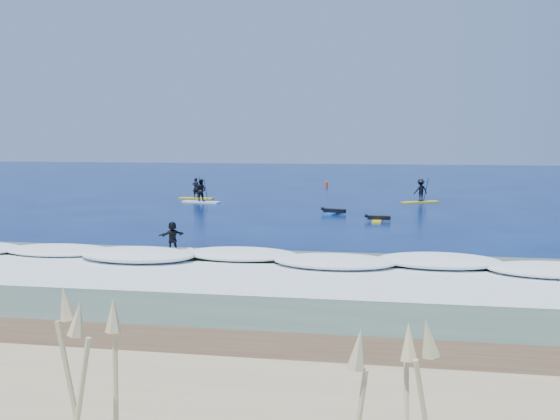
% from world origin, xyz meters
% --- Properties ---
extents(ground, '(160.00, 160.00, 0.00)m').
position_xyz_m(ground, '(0.00, 0.00, 0.00)').
color(ground, '#030D40').
rests_on(ground, ground).
extents(wet_sand_strip, '(90.00, 5.00, 0.08)m').
position_xyz_m(wet_sand_strip, '(0.00, -21.50, 0.00)').
color(wet_sand_strip, '#473221').
rests_on(wet_sand_strip, ground).
extents(shallow_water, '(90.00, 13.00, 0.01)m').
position_xyz_m(shallow_water, '(0.00, -14.00, 0.01)').
color(shallow_water, '#394E41').
rests_on(shallow_water, ground).
extents(breaking_wave, '(40.00, 6.00, 0.30)m').
position_xyz_m(breaking_wave, '(0.00, -10.00, 0.00)').
color(breaking_wave, white).
rests_on(breaking_wave, ground).
extents(whitewater, '(34.00, 5.00, 0.02)m').
position_xyz_m(whitewater, '(0.00, -13.00, 0.00)').
color(whitewater, silver).
rests_on(whitewater, ground).
extents(sup_paddler_left, '(2.82, 0.84, 1.96)m').
position_xyz_m(sup_paddler_left, '(-8.11, 13.93, 0.61)').
color(sup_paddler_left, gold).
rests_on(sup_paddler_left, ground).
extents(sup_paddler_center, '(3.03, 1.27, 2.06)m').
position_xyz_m(sup_paddler_center, '(-6.93, 11.32, 0.77)').
color(sup_paddler_center, white).
rests_on(sup_paddler_center, ground).
extents(sup_paddler_right, '(2.97, 2.08, 2.09)m').
position_xyz_m(sup_paddler_right, '(9.55, 13.98, 0.81)').
color(sup_paddler_right, gold).
rests_on(sup_paddler_right, ground).
extents(prone_paddler_near, '(1.55, 1.97, 0.41)m').
position_xyz_m(prone_paddler_near, '(6.48, 2.93, 0.14)').
color(prone_paddler_near, yellow).
rests_on(prone_paddler_near, ground).
extents(prone_paddler_far, '(1.67, 2.18, 0.44)m').
position_xyz_m(prone_paddler_far, '(3.59, 5.94, 0.15)').
color(prone_paddler_far, blue).
rests_on(prone_paddler_far, ground).
extents(wave_surfer, '(1.70, 1.57, 1.32)m').
position_xyz_m(wave_surfer, '(-1.88, -9.54, 0.76)').
color(wave_surfer, white).
rests_on(wave_surfer, breaking_wave).
extents(marker_buoy, '(0.31, 0.31, 0.73)m').
position_xyz_m(marker_buoy, '(1.14, 27.48, 0.32)').
color(marker_buoy, '#E34814').
rests_on(marker_buoy, ground).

